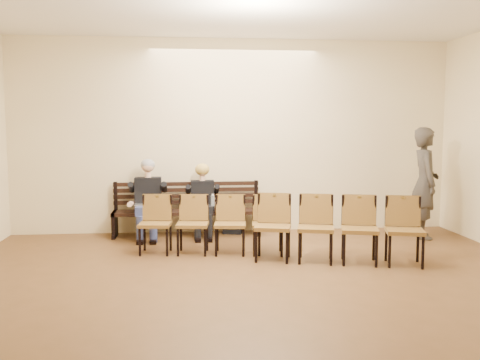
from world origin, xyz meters
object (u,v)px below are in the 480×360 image
Objects in this scene: water_bottle at (213,207)px; laptop at (145,206)px; passerby at (425,175)px; seated_man at (148,199)px; seated_woman at (203,204)px; chair_row_front at (211,225)px; bench at (187,223)px; chair_row_back at (338,229)px; bag at (233,227)px.

laptop is at bearing 175.31° from water_bottle.
water_bottle is 3.70m from passerby.
seated_man is at bearing 73.33° from laptop.
chair_row_front is at bearing -85.87° from seated_woman.
chair_row_back is (2.13, -2.08, 0.26)m from bench.
bench is 0.83m from laptop.
bag is (0.82, 0.10, -0.10)m from bench.
bench is 1.19× the size of chair_row_front.
seated_man is at bearing 159.41° from chair_row_back.
seated_woman is 0.53× the size of chair_row_front.
seated_woman is at bearing 93.17° from passerby.
bag is at bearing 6.95° from bench.
chair_row_back is (2.84, -1.84, -0.10)m from laptop.
bench is 1.11× the size of chair_row_back.
chair_row_back is (1.85, -1.96, -0.10)m from seated_woman.
laptop is at bearing 161.46° from chair_row_back.
chair_row_back reaches higher than chair_row_front.
seated_woman reaches higher than bench.
bench is 1.18× the size of passerby.
seated_man is at bearing -169.84° from bench.
water_bottle is (0.44, -0.34, 0.33)m from bench.
seated_man is at bearing 180.00° from seated_woman.
bench is 0.82m from seated_man.
chair_row_front is 0.93× the size of chair_row_back.
passerby reaches higher than chair_row_back.
bench reaches higher than bag.
bag is at bearing 8.40° from seated_man.
water_bottle is 0.72m from bag.
chair_row_front is at bearing 112.18° from passerby.
passerby is (4.76, -0.48, 0.43)m from seated_man.
passerby is 0.94× the size of chair_row_back.
seated_man reaches higher than bench.
seated_woman is at bearing 0.00° from seated_man.
laptop is at bearing -167.36° from bag.
seated_man is at bearing 168.97° from water_bottle.
water_bottle is at bearing -4.88° from laptop.
bench is 2.23× the size of seated_woman.
seated_woman is 3.25× the size of laptop.
bag is 3.49m from passerby.
chair_row_back is at bearing -35.03° from seated_man.
chair_row_front reaches higher than laptop.
water_bottle is at bearing 96.22° from passerby.
laptop reaches higher than water_bottle.
bench is at bearing 111.74° from chair_row_front.
passerby is (4.09, -0.60, 0.88)m from bench.
bench is at bearing 142.72° from water_bottle.
water_bottle is 0.09× the size of chair_row_back.
passerby is at bearing -12.08° from bag.
seated_woman is at bearing -157.97° from bag.
laptop is 0.16× the size of passerby.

